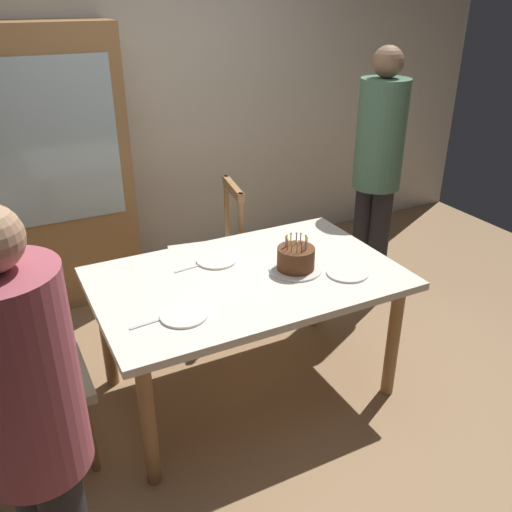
{
  "coord_description": "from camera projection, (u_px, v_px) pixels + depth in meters",
  "views": [
    {
      "loc": [
        -1.1,
        -2.24,
        2.07
      ],
      "look_at": [
        0.05,
        0.0,
        0.83
      ],
      "focal_mm": 38.23,
      "sensor_mm": 36.0,
      "label": 1
    }
  ],
  "objects": [
    {
      "name": "chair_upholstered",
      "position": [
        14.0,
        376.0,
        2.41
      ],
      "size": [
        0.45,
        0.44,
        0.95
      ],
      "color": "tan",
      "rests_on": "ground"
    },
    {
      "name": "chair_spindle_back",
      "position": [
        210.0,
        257.0,
        3.65
      ],
      "size": [
        0.51,
        0.51,
        0.95
      ],
      "color": "beige",
      "rests_on": "ground"
    },
    {
      "name": "dining_table",
      "position": [
        248.0,
        289.0,
        2.87
      ],
      "size": [
        1.57,
        0.99,
        0.73
      ],
      "color": "silver",
      "rests_on": "ground"
    },
    {
      "name": "china_cabinet",
      "position": [
        44.0,
        174.0,
        3.67
      ],
      "size": [
        1.1,
        0.45,
        1.9
      ],
      "color": "#9E7042",
      "rests_on": "ground"
    },
    {
      "name": "person_guest",
      "position": [
        378.0,
        165.0,
        3.65
      ],
      "size": [
        0.32,
        0.32,
        1.77
      ],
      "color": "#262328",
      "rests_on": "ground"
    },
    {
      "name": "fork_far_side",
      "position": [
        190.0,
        268.0,
        2.9
      ],
      "size": [
        0.18,
        0.04,
        0.01
      ],
      "primitive_type": "cube",
      "rotation": [
        0.0,
        0.0,
        0.12
      ],
      "color": "silver",
      "rests_on": "dining_table"
    },
    {
      "name": "fork_near_celebrant",
      "position": [
        149.0,
        323.0,
        2.42
      ],
      "size": [
        0.18,
        0.03,
        0.01
      ],
      "primitive_type": "cube",
      "rotation": [
        0.0,
        0.0,
        0.09
      ],
      "color": "silver",
      "rests_on": "dining_table"
    },
    {
      "name": "person_celebrant",
      "position": [
        32.0,
        427.0,
        1.59
      ],
      "size": [
        0.32,
        0.32,
        1.61
      ],
      "color": "#262328",
      "rests_on": "ground"
    },
    {
      "name": "ground",
      "position": [
        248.0,
        387.0,
        3.15
      ],
      "size": [
        6.4,
        6.4,
        0.0
      ],
      "primitive_type": "plane",
      "color": "#93704C"
    },
    {
      "name": "back_wall",
      "position": [
        137.0,
        104.0,
        4.06
      ],
      "size": [
        6.4,
        0.1,
        2.6
      ],
      "primitive_type": "cube",
      "color": "silver",
      "rests_on": "ground"
    },
    {
      "name": "plate_far_side",
      "position": [
        217.0,
        260.0,
        2.97
      ],
      "size": [
        0.22,
        0.22,
        0.01
      ],
      "primitive_type": "cylinder",
      "color": "white",
      "rests_on": "dining_table"
    },
    {
      "name": "plate_near_celebrant",
      "position": [
        184.0,
        315.0,
        2.47
      ],
      "size": [
        0.22,
        0.22,
        0.01
      ],
      "primitive_type": "cylinder",
      "color": "white",
      "rests_on": "dining_table"
    },
    {
      "name": "plate_near_guest",
      "position": [
        347.0,
        273.0,
        2.84
      ],
      "size": [
        0.22,
        0.22,
        0.01
      ],
      "primitive_type": "cylinder",
      "color": "white",
      "rests_on": "dining_table"
    },
    {
      "name": "birthday_cake",
      "position": [
        296.0,
        260.0,
        2.86
      ],
      "size": [
        0.28,
        0.28,
        0.2
      ],
      "color": "silver",
      "rests_on": "dining_table"
    }
  ]
}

